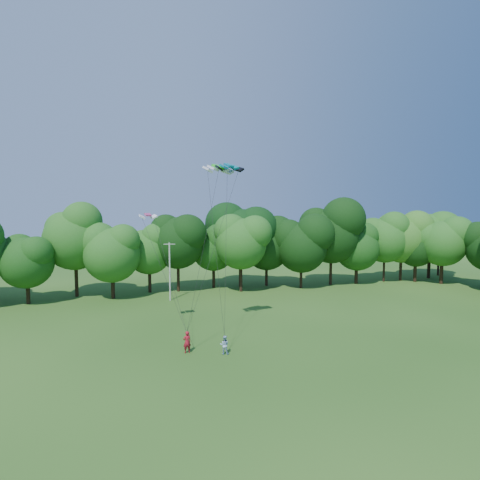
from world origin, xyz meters
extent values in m
plane|color=#204B14|center=(0.00, 0.00, 0.00)|extent=(160.00, 160.00, 0.00)
cylinder|color=beige|center=(-3.85, 31.44, 3.91)|extent=(0.20, 0.20, 7.82)
cube|color=beige|center=(-3.85, 31.44, 7.63)|extent=(1.55, 0.39, 0.08)
imported|color=#B11627|center=(-4.22, 12.18, 0.94)|extent=(0.76, 0.57, 1.88)
imported|color=#ADCBF0|center=(-1.21, 11.04, 0.80)|extent=(0.94, 0.84, 1.59)
cube|color=#047289|center=(0.30, 15.39, 16.33)|extent=(2.80, 1.76, 0.51)
cube|color=#27DA20|center=(-0.71, 15.63, 16.18)|extent=(3.10, 2.30, 0.60)
cube|color=#C63776|center=(-7.02, 18.77, 11.71)|extent=(1.85, 1.17, 0.31)
cylinder|color=#331F14|center=(7.75, 37.63, 2.60)|extent=(0.47, 0.47, 5.19)
ellipsoid|color=black|center=(7.75, 37.63, 9.44)|extent=(10.38, 10.38, 11.33)
cylinder|color=black|center=(35.82, 35.00, 2.23)|extent=(0.47, 0.47, 4.46)
ellipsoid|color=#33671F|center=(35.82, 35.00, 8.11)|extent=(8.92, 8.92, 9.73)
camera|label=1|loc=(-8.36, -18.90, 12.14)|focal=28.00mm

